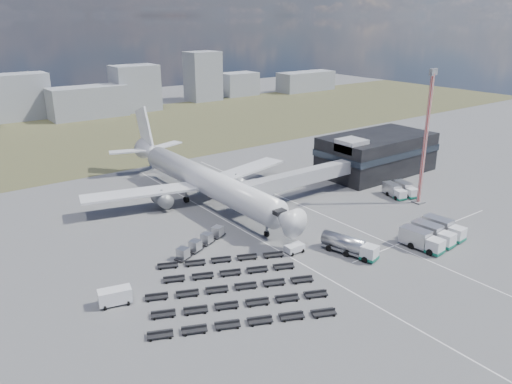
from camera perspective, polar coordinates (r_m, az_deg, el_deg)
ground at (r=87.86m, az=4.84°, el=-7.02°), size 420.00×420.00×0.00m
grass_strip at (r=180.81m, az=-18.88°, el=5.95°), size 420.00×90.00×0.01m
lane_markings at (r=95.93m, az=8.06°, el=-4.78°), size 47.12×110.00×0.01m
terminal at (r=134.24m, az=13.58°, el=4.33°), size 30.40×16.40×11.00m
jet_bridge at (r=109.92m, az=4.15°, el=1.39°), size 30.30×3.80×7.05m
airliner at (r=110.32m, az=-6.22°, el=1.52°), size 51.59×64.53×17.62m
fuel_tanker at (r=88.14m, az=10.62°, el=-6.03°), size 5.05×10.50×3.29m
pushback_tug at (r=87.83m, az=4.41°, el=-6.47°), size 3.42×1.96×1.51m
utility_van at (r=75.51m, az=-15.82°, el=-11.46°), size 4.99×3.11×2.44m
catering_truck at (r=113.23m, az=0.87°, el=-0.02°), size 2.75×5.74×2.56m
service_trucks_near at (r=96.38m, az=19.56°, el=-4.54°), size 11.08×8.77×3.17m
service_trucks_far at (r=118.98m, az=16.15°, el=0.23°), size 6.97×7.74×2.64m
uld_row at (r=89.73m, az=-6.29°, el=-5.70°), size 12.95×6.93×1.85m
baggage_dollies at (r=76.43m, az=-2.75°, el=-10.97°), size 30.71×28.57×0.80m
floodlight_mast at (r=112.15m, az=18.81°, el=5.80°), size 2.77×2.24×29.06m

